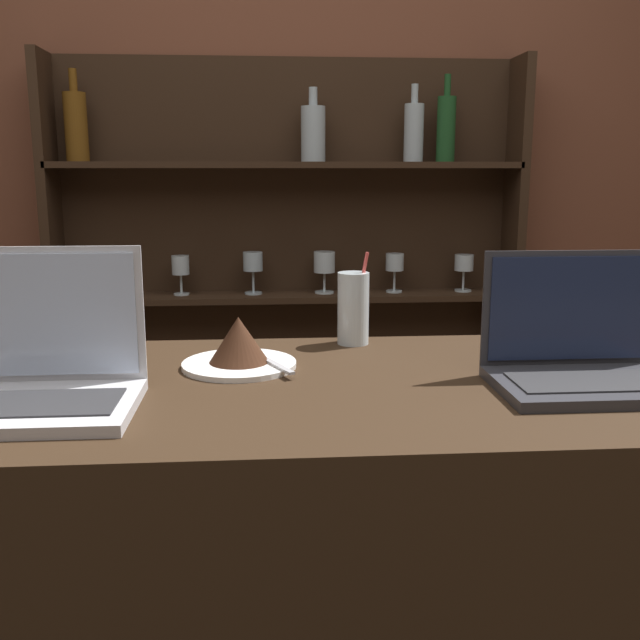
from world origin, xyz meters
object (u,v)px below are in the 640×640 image
Objects in this scene: water_glass at (353,308)px; laptop_far at (584,356)px; laptop_near at (40,372)px; cake_plate at (239,347)px.

laptop_far is at bearing -42.42° from water_glass.
water_glass is at bearing 137.58° from laptop_far.
laptop_near is at bearing -177.32° from laptop_far.
water_glass is (-0.35, 0.32, 0.03)m from laptop_far.
cake_plate is 1.09× the size of water_glass.
laptop_near is at bearing -145.47° from water_glass.
laptop_far reaches higher than water_glass.
laptop_far is at bearing -14.77° from cake_plate.
water_glass is at bearing 35.95° from cake_plate.
laptop_near is 0.87m from laptop_far.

